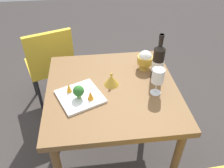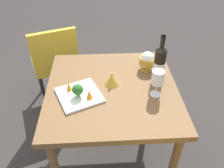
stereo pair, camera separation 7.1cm
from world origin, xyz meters
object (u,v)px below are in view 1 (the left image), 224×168
Objects in this scene: rice_bowl_lid at (111,80)px; carrot_garnish_left at (90,95)px; broccoli_floret at (79,91)px; wine_glass at (158,76)px; chair_by_wall at (51,62)px; carrot_garnish_right at (69,88)px; rice_bowl at (145,60)px; wine_bottle at (158,62)px; serving_plate at (80,96)px.

rice_bowl_lid reaches higher than carrot_garnish_left.
broccoli_floret is at bearing -17.51° from carrot_garnish_left.
rice_bowl_lid is (0.27, -0.12, -0.09)m from wine_glass.
rice_bowl_lid is at bearing -23.05° from wine_glass.
carrot_garnish_right is (-0.21, 0.69, 0.24)m from chair_by_wall.
wine_glass is 1.26× the size of rice_bowl.
broccoli_floret is (0.48, 0.01, -0.06)m from wine_glass.
chair_by_wall is at bearing -52.68° from rice_bowl_lid.
carrot_garnish_left is at bearing 3.98° from wine_glass.
rice_bowl_lid is (-0.48, 0.63, 0.23)m from chair_by_wall.
carrot_garnish_right is (0.13, -0.09, 0.00)m from carrot_garnish_left.
wine_bottle is 5.32× the size of carrot_garnish_right.
wine_bottle reaches higher than carrot_garnish_left.
serving_plate is 0.09m from carrot_garnish_right.
serving_plate is at bearing -1.39° from wine_glass.
carrot_garnish_left is at bearing 46.20° from rice_bowl_lid.
wine_bottle is 5.41× the size of carrot_garnish_left.
chair_by_wall is 9.91× the size of broccoli_floret.
rice_bowl_lid is 1.63× the size of carrot_garnish_right.
wine_bottle reaches higher than carrot_garnish_right.
wine_glass is (-0.75, 0.75, 0.32)m from chair_by_wall.
rice_bowl_lid is at bearing -133.80° from carrot_garnish_left.
rice_bowl_lid is 0.20m from carrot_garnish_left.
broccoli_floret is 0.07m from carrot_garnish_left.
chair_by_wall reaches higher than serving_plate.
carrot_garnish_right is at bearing 9.46° from wine_bottle.
rice_bowl reaches higher than carrot_garnish_left.
broccoli_floret is (0.52, 0.16, -0.06)m from wine_bottle.
wine_glass reaches higher than rice_bowl.
broccoli_floret is 0.09m from carrot_garnish_right.
carrot_garnish_right is at bearing -46.02° from broccoli_floret.
chair_by_wall reaches higher than carrot_garnish_right.
carrot_garnish_left is (0.40, 0.30, -0.03)m from rice_bowl.
wine_glass is 0.31m from rice_bowl_lid.
rice_bowl is (0.05, -0.12, -0.05)m from wine_bottle.
serving_plate is 0.09m from carrot_garnish_left.
rice_bowl is 0.57m from carrot_garnish_right.
rice_bowl is 0.55m from broccoli_floret.
rice_bowl is at bearing -148.98° from broccoli_floret.
chair_by_wall is at bearing -66.12° from carrot_garnish_left.
rice_bowl is 1.42× the size of rice_bowl_lid.
wine_glass reaches higher than chair_by_wall.
broccoli_floret is at bearing 0.80° from wine_glass.
chair_by_wall is 8.50× the size of rice_bowl_lid.
wine_glass is 0.42m from carrot_garnish_left.
wine_bottle reaches higher than rice_bowl.
serving_plate is (0.47, -0.01, -0.12)m from wine_glass.
chair_by_wall is at bearing -69.27° from serving_plate.
rice_bowl is 0.54m from serving_plate.
carrot_garnish_right is at bearing 22.44° from rice_bowl.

